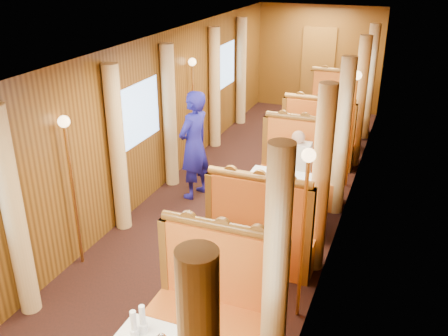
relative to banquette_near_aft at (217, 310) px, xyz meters
The scene contains 38 objects.
floor 2.63m from the banquette_near_aft, 106.79° to the left, with size 3.00×12.00×0.01m, color black, non-canonical shape.
ceiling 3.32m from the banquette_near_aft, 106.79° to the left, with size 3.00×12.00×0.01m, color silver, non-canonical shape.
wall_far 8.56m from the banquette_near_aft, 95.05° to the left, with size 3.00×2.50×0.01m, color brown, non-canonical shape.
wall_left 3.45m from the banquette_near_aft, 132.15° to the left, with size 12.00×2.50×0.01m, color brown, non-canonical shape.
wall_right 2.72m from the banquette_near_aft, 73.21° to the left, with size 12.00×2.50×0.01m, color brown, non-canonical shape.
doorway_far 8.51m from the banquette_near_aft, 95.07° to the left, with size 0.80×0.04×2.00m, color brown.
banquette_near_aft is the anchor object (origin of this frame).
table_mid 2.49m from the banquette_near_aft, 90.00° to the left, with size 1.05×0.72×0.75m, color white.
banquette_mid_fwd 1.47m from the banquette_near_aft, 90.00° to the left, with size 1.30×0.55×1.34m.
banquette_mid_aft 3.50m from the banquette_near_aft, 90.00° to the left, with size 1.30×0.55×1.34m.
table_far 5.99m from the banquette_near_aft, 90.00° to the left, with size 1.05×0.72×0.75m, color white.
banquette_far_fwd 4.97m from the banquette_near_aft, 90.00° to the left, with size 1.30×0.55×1.34m.
banquette_far_aft 7.00m from the banquette_near_aft, 90.00° to the left, with size 1.30×0.55×1.34m.
cup_inboard 1.07m from the banquette_near_aft, 111.11° to the right, with size 0.08×0.08×0.26m.
cup_outboard 0.99m from the banquette_near_aft, 111.01° to the right, with size 0.08×0.08×0.26m.
rose_vase_mid 2.54m from the banquette_near_aft, 90.37° to the left, with size 0.06×0.06×0.36m.
rose_vase_far 6.04m from the banquette_near_aft, 90.04° to the left, with size 0.06×0.06×0.36m.
curtain_left_near_b 2.27m from the banquette_near_aft, behind, with size 0.22×0.22×2.35m, color tan.
window_right_near 1.62m from the banquette_near_aft, 54.07° to the right, with size 1.20×0.90×0.01m, color #83ADE1, non-canonical shape.
curtain_right_near_b 1.01m from the banquette_near_aft, 20.40° to the right, with size 0.22×0.22×2.35m, color tan.
window_left_mid 3.50m from the banquette_near_aft, 131.96° to the left, with size 1.20×0.90×0.01m, color #83ADE1, non-canonical shape.
curtain_left_mid_a 2.83m from the banquette_near_aft, 141.31° to the left, with size 0.22×0.22×2.35m, color tan.
curtain_left_mid_b 3.97m from the banquette_near_aft, 123.11° to the left, with size 0.22×0.22×2.35m, color tan.
window_right_mid 2.79m from the banquette_near_aft, 73.53° to the left, with size 1.20×0.90×0.01m, color #83ADE1, non-canonical shape.
curtain_right_mid_a 1.97m from the banquette_near_aft, 69.73° to the left, with size 0.22×0.22×2.35m, color tan.
curtain_right_mid_b 3.41m from the banquette_near_aft, 79.08° to the left, with size 0.22×0.22×2.35m, color tan.
window_left_far 6.47m from the banquette_near_aft, 110.47° to the left, with size 1.20×0.90×0.01m, color #83ADE1, non-canonical shape.
curtain_left_far_a 5.67m from the banquette_near_aft, 112.25° to the left, with size 0.22×0.22×2.35m, color tan.
curtain_left_far_b 7.13m from the banquette_near_aft, 107.48° to the left, with size 0.22×0.22×2.35m, color tan.
window_right_far 6.12m from the banquette_near_aft, 83.00° to the left, with size 1.20×0.90×0.01m, color #83ADE1, non-canonical shape.
curtain_right_far_a 5.30m from the banquette_near_aft, 83.10° to the left, with size 0.22×0.22×2.35m, color tan.
curtain_right_far_b 6.84m from the banquette_near_aft, 84.68° to the left, with size 0.22×0.22×2.35m, color tan.
sconce_left_fore 2.47m from the banquette_near_aft, 161.11° to the left, with size 0.14×0.14×1.95m.
sconce_right_fore 1.37m from the banquette_near_aft, 48.54° to the left, with size 0.14×0.14×1.95m.
sconce_left_aft 4.85m from the banquette_near_aft, 116.91° to the left, with size 0.14×0.14×1.95m.
sconce_right_aft 4.39m from the banquette_near_aft, 81.28° to the left, with size 0.14×0.14×1.95m.
steward 3.40m from the banquette_near_aft, 117.89° to the left, with size 0.63×0.42×1.73m, color navy.
passenger 3.24m from the banquette_near_aft, 90.00° to the left, with size 0.40×0.44×0.76m.
Camera 1 is at (2.22, -6.10, 3.66)m, focal length 40.00 mm.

